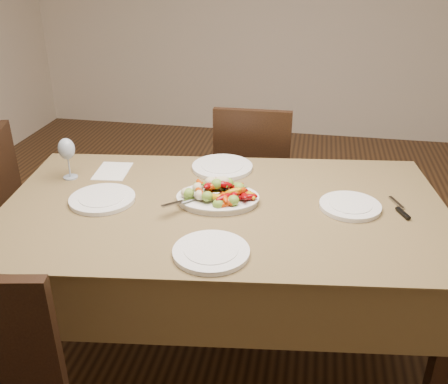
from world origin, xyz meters
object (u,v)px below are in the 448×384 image
at_px(dining_table, 224,280).
at_px(serving_platter, 218,200).
at_px(plate_right, 350,206).
at_px(wine_glass, 68,157).
at_px(plate_left, 102,199).
at_px(plate_near, 211,252).
at_px(chair_far, 254,177).
at_px(plate_far, 222,167).

height_order(dining_table, serving_platter, serving_platter).
height_order(plate_right, wine_glass, wine_glass).
xyz_separation_m(plate_left, plate_near, (0.53, -0.31, 0.00)).
xyz_separation_m(chair_far, wine_glass, (-0.76, -0.77, 0.39)).
bearing_deg(wine_glass, plate_near, -33.06).
distance_m(serving_platter, wine_glass, 0.73).
height_order(plate_near, wine_glass, wine_glass).
xyz_separation_m(serving_platter, wine_glass, (-0.72, 0.11, 0.09)).
height_order(chair_far, wine_glass, wine_glass).
relative_size(dining_table, plate_far, 6.32).
relative_size(dining_table, plate_near, 6.79).
relative_size(dining_table, serving_platter, 5.51).
bearing_deg(plate_left, dining_table, 6.27).
bearing_deg(plate_left, plate_near, -30.09).
height_order(chair_far, plate_far, chair_far).
xyz_separation_m(chair_far, plate_left, (-0.53, -0.97, 0.29)).
bearing_deg(plate_right, serving_platter, -174.99).
bearing_deg(plate_far, plate_near, -82.29).
relative_size(chair_far, plate_near, 3.51).
xyz_separation_m(plate_right, plate_far, (-0.59, 0.29, 0.00)).
bearing_deg(chair_far, wine_glass, 44.05).
height_order(chair_far, plate_left, chair_far).
height_order(dining_table, plate_near, plate_near).
bearing_deg(chair_far, serving_platter, 85.80).
height_order(plate_right, plate_near, same).
bearing_deg(chair_far, dining_table, 87.81).
bearing_deg(plate_far, dining_table, -78.18).
distance_m(chair_far, serving_platter, 0.94).
xyz_separation_m(plate_far, plate_near, (0.10, -0.73, 0.00)).
bearing_deg(dining_table, plate_right, 7.86).
distance_m(chair_far, plate_left, 1.14).
height_order(plate_left, plate_near, same).
relative_size(serving_platter, plate_far, 1.15).
bearing_deg(plate_right, plate_far, 153.42).
bearing_deg(chair_far, plate_right, 119.43).
xyz_separation_m(chair_far, plate_right, (0.50, -0.84, 0.29)).
bearing_deg(plate_near, serving_platter, 97.80).
bearing_deg(plate_near, plate_right, 41.65).
distance_m(dining_table, plate_left, 0.64).
xyz_separation_m(dining_table, plate_right, (0.51, 0.07, 0.39)).
relative_size(plate_right, wine_glass, 1.22).
height_order(serving_platter, plate_right, serving_platter).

